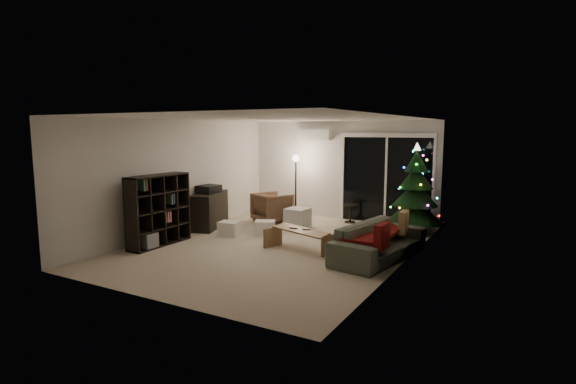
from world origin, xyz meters
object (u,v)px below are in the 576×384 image
coffee_table (300,240)px  christmas_tree (415,188)px  armchair (272,208)px  media_cabinet (209,210)px  bookshelf (152,209)px  sofa (379,241)px

coffee_table → christmas_tree: bearing=78.9°
armchair → media_cabinet: bearing=76.7°
bookshelf → media_cabinet: bearing=93.4°
bookshelf → armchair: size_ratio=1.72×
armchair → sofa: 3.76m
media_cabinet → coffee_table: 2.93m
armchair → sofa: (3.31, -1.79, -0.06)m
coffee_table → christmas_tree: (1.50, 2.62, 0.80)m
bookshelf → armchair: bookshelf is taller
coffee_table → armchair: bearing=151.3°
bookshelf → armchair: bearing=74.9°
media_cabinet → christmas_tree: christmas_tree is taller
bookshelf → media_cabinet: bookshelf is taller
armchair → sofa: bearing=177.5°
media_cabinet → armchair: size_ratio=1.61×
media_cabinet → sofa: bearing=-26.4°
armchair → bookshelf: bearing=97.4°
bookshelf → coffee_table: bookshelf is taller
coffee_table → christmas_tree: 3.12m
sofa → christmas_tree: bearing=9.2°
christmas_tree → sofa: bearing=-90.6°
sofa → coffee_table: (-1.48, -0.20, -0.11)m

